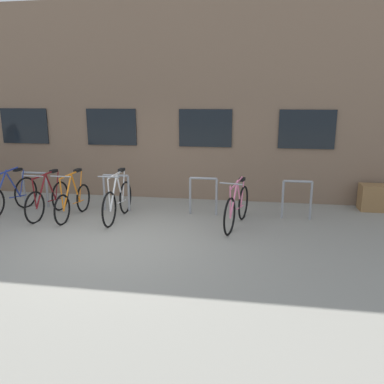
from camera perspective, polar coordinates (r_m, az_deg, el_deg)
The scene contains 9 objects.
ground_plane at distance 7.14m, azimuth -11.13°, elevation -7.16°, with size 42.00×42.00×0.00m, color gray.
storefront_building at distance 12.64m, azimuth -1.77°, elevation 13.26°, with size 28.00×5.98×4.83m.
bike_rack at distance 8.63m, azimuth -4.91°, elevation 0.28°, with size 6.63×0.05×0.84m.
bicycle_pink at distance 7.77m, azimuth 6.67°, elevation -2.24°, with size 0.53×1.74×1.00m.
bicycle_blue at distance 9.50m, azimuth -25.41°, elevation -0.52°, with size 0.46×1.75×1.05m.
bicycle_orange at distance 8.68m, azimuth -17.18°, elevation -1.23°, with size 0.44×1.61×1.03m.
bicycle_maroon at distance 8.96m, azimuth -20.53°, elevation -0.98°, with size 0.44×1.65×1.01m.
bicycle_white at distance 8.31m, azimuth -10.93°, elevation -1.30°, with size 0.44×1.71×1.06m.
planter_box at distance 9.76m, azimuth 25.54°, elevation -0.76°, with size 0.70×0.44×0.60m, color olive.
Camera 1 is at (2.40, -6.24, 2.51)m, focal length 36.03 mm.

